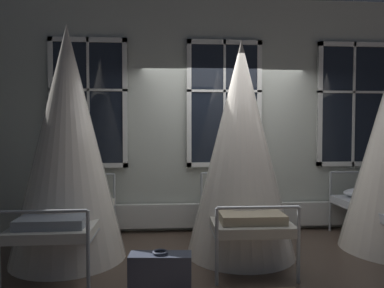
# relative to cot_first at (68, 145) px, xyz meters

# --- Properties ---
(ground) EXTENTS (21.10, 21.10, 0.00)m
(ground) POSITION_rel_cot_first_xyz_m (2.06, 0.04, -1.37)
(ground) COLOR #4C3D33
(back_wall_with_windows) EXTENTS (8.92, 0.10, 3.59)m
(back_wall_with_windows) POSITION_rel_cot_first_xyz_m (2.06, 1.15, 0.42)
(back_wall_with_windows) COLOR #B2B7AD
(back_wall_with_windows) RESTS_ON ground
(window_bank) EXTENTS (5.24, 0.10, 2.86)m
(window_bank) POSITION_rel_cot_first_xyz_m (2.06, 1.03, -0.18)
(window_bank) COLOR black
(window_bank) RESTS_ON ground
(cot_first) EXTENTS (1.35, 1.84, 2.82)m
(cot_first) POSITION_rel_cot_first_xyz_m (0.00, 0.00, 0.00)
(cot_first) COLOR #9EA3A8
(cot_first) RESTS_ON ground
(cot_second) EXTENTS (1.35, 1.84, 2.67)m
(cot_second) POSITION_rel_cot_first_xyz_m (2.11, 0.03, -0.07)
(cot_second) COLOR #9EA3A8
(cot_second) RESTS_ON ground
(suitcase_dark) EXTENTS (0.57, 0.25, 0.47)m
(suitcase_dark) POSITION_rel_cot_first_xyz_m (1.13, -1.17, -1.15)
(suitcase_dark) COLOR #2D3342
(suitcase_dark) RESTS_ON ground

